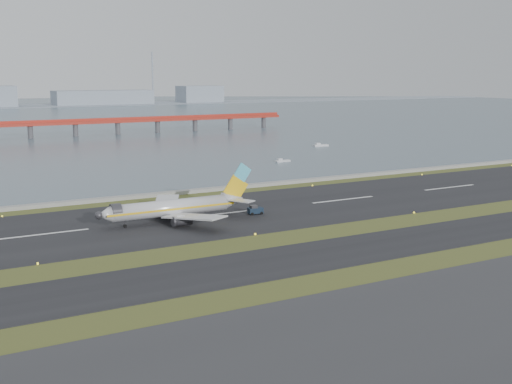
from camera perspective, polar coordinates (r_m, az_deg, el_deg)
ground at (r=131.39m, az=1.52°, el=-4.56°), size 1000.00×1000.00×0.00m
apron_strip at (r=90.88m, az=19.80°, el=-12.14°), size 1000.00×50.00×0.10m
taxiway_strip at (r=121.58m, az=4.40°, el=-5.81°), size 1000.00×18.00×0.10m
runway_strip at (r=157.23m, az=-4.04°, el=-2.06°), size 1000.00×45.00×0.10m
seawall at (r=184.26m, az=-7.98°, el=-0.14°), size 1000.00×2.50×1.00m
red_pier at (r=370.09m, az=-15.78°, el=5.90°), size 260.00×5.00×10.20m
airliner at (r=150.39m, az=-7.07°, el=-1.36°), size 38.52×32.89×12.80m
pushback_tug at (r=157.56m, az=-0.08°, el=-1.61°), size 3.82×2.52×2.31m
workboat_near at (r=252.47m, az=2.34°, el=2.79°), size 6.20×2.06×1.50m
workboat_far at (r=308.72m, az=5.74°, el=4.16°), size 7.56×3.17×1.78m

